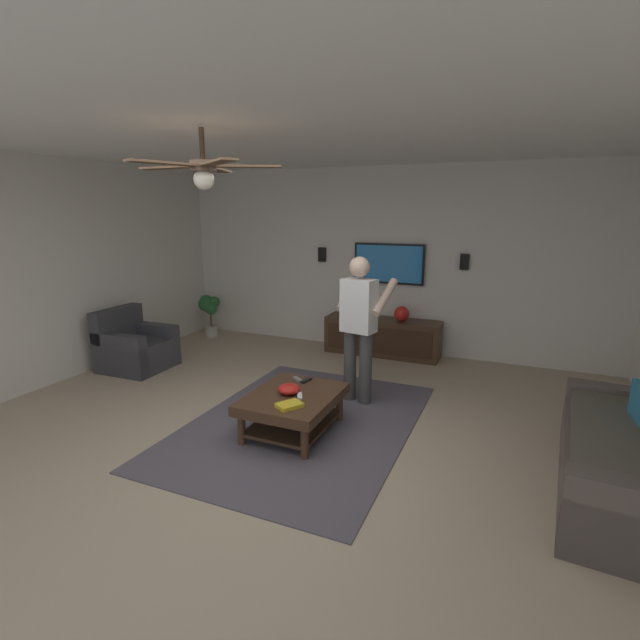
{
  "coord_description": "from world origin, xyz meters",
  "views": [
    {
      "loc": [
        -3.28,
        -1.94,
        2.12
      ],
      "look_at": [
        0.64,
        -0.23,
        1.11
      ],
      "focal_mm": 26.17,
      "sensor_mm": 36.0,
      "label": 1
    }
  ],
  "objects_px": {
    "potted_plant_short": "(209,308)",
    "bowl": "(289,389)",
    "couch": "(633,459)",
    "wall_speaker_left": "(465,262)",
    "remote_black": "(306,380)",
    "remote_grey": "(298,380)",
    "tv": "(389,264)",
    "wall_speaker_right": "(322,255)",
    "media_console": "(382,337)",
    "coffee_table": "(293,404)",
    "remote_white": "(300,396)",
    "vase_round": "(402,314)",
    "book": "(289,405)",
    "armchair": "(135,348)",
    "ceiling_fan": "(203,169)",
    "person_standing": "(359,321)"
  },
  "relations": [
    {
      "from": "wall_speaker_right",
      "to": "wall_speaker_left",
      "type": "bearing_deg",
      "value": -90.0
    },
    {
      "from": "bowl",
      "to": "wall_speaker_right",
      "type": "distance_m",
      "value": 3.36
    },
    {
      "from": "wall_speaker_left",
      "to": "book",
      "type": "bearing_deg",
      "value": 162.53
    },
    {
      "from": "potted_plant_short",
      "to": "bowl",
      "type": "distance_m",
      "value": 3.87
    },
    {
      "from": "potted_plant_short",
      "to": "wall_speaker_left",
      "type": "distance_m",
      "value": 4.19
    },
    {
      "from": "armchair",
      "to": "wall_speaker_left",
      "type": "height_order",
      "value": "wall_speaker_left"
    },
    {
      "from": "vase_round",
      "to": "wall_speaker_left",
      "type": "distance_m",
      "value": 1.13
    },
    {
      "from": "media_console",
      "to": "book",
      "type": "height_order",
      "value": "media_console"
    },
    {
      "from": "tv",
      "to": "potted_plant_short",
      "type": "bearing_deg",
      "value": -81.53
    },
    {
      "from": "couch",
      "to": "bowl",
      "type": "xyz_separation_m",
      "value": [
        -0.06,
        2.83,
        0.13
      ]
    },
    {
      "from": "tv",
      "to": "remote_white",
      "type": "distance_m",
      "value": 3.22
    },
    {
      "from": "tv",
      "to": "remote_white",
      "type": "bearing_deg",
      "value": 0.3
    },
    {
      "from": "armchair",
      "to": "ceiling_fan",
      "type": "relative_size",
      "value": 0.71
    },
    {
      "from": "armchair",
      "to": "potted_plant_short",
      "type": "xyz_separation_m",
      "value": [
        1.75,
        0.06,
        0.22
      ]
    },
    {
      "from": "wall_speaker_left",
      "to": "wall_speaker_right",
      "type": "distance_m",
      "value": 2.17
    },
    {
      "from": "potted_plant_short",
      "to": "remote_black",
      "type": "height_order",
      "value": "potted_plant_short"
    },
    {
      "from": "media_console",
      "to": "remote_grey",
      "type": "xyz_separation_m",
      "value": [
        -2.46,
        0.19,
        0.14
      ]
    },
    {
      "from": "book",
      "to": "wall_speaker_right",
      "type": "xyz_separation_m",
      "value": [
        3.34,
        1.12,
        1.02
      ]
    },
    {
      "from": "book",
      "to": "wall_speaker_left",
      "type": "xyz_separation_m",
      "value": [
        3.34,
        -1.05,
        1.0
      ]
    },
    {
      "from": "couch",
      "to": "bowl",
      "type": "bearing_deg",
      "value": 5.39
    },
    {
      "from": "couch",
      "to": "potted_plant_short",
      "type": "bearing_deg",
      "value": -19.86
    },
    {
      "from": "potted_plant_short",
      "to": "tv",
      "type": "bearing_deg",
      "value": -81.53
    },
    {
      "from": "bowl",
      "to": "remote_white",
      "type": "xyz_separation_m",
      "value": [
        -0.04,
        -0.13,
        -0.04
      ]
    },
    {
      "from": "potted_plant_short",
      "to": "media_console",
      "type": "bearing_deg",
      "value": -86.11
    },
    {
      "from": "wall_speaker_right",
      "to": "couch",
      "type": "bearing_deg",
      "value": -128.28
    },
    {
      "from": "remote_white",
      "to": "book",
      "type": "distance_m",
      "value": 0.24
    },
    {
      "from": "tv",
      "to": "bowl",
      "type": "xyz_separation_m",
      "value": [
        -3.04,
        0.12,
        -0.9
      ]
    },
    {
      "from": "remote_black",
      "to": "remote_grey",
      "type": "distance_m",
      "value": 0.08
    },
    {
      "from": "person_standing",
      "to": "remote_grey",
      "type": "height_order",
      "value": "person_standing"
    },
    {
      "from": "couch",
      "to": "bowl",
      "type": "height_order",
      "value": "couch"
    },
    {
      "from": "potted_plant_short",
      "to": "wall_speaker_right",
      "type": "bearing_deg",
      "value": -76.43
    },
    {
      "from": "remote_black",
      "to": "vase_round",
      "type": "xyz_separation_m",
      "value": [
        2.41,
        -0.4,
        0.25
      ]
    },
    {
      "from": "remote_black",
      "to": "vase_round",
      "type": "distance_m",
      "value": 2.45
    },
    {
      "from": "remote_grey",
      "to": "coffee_table",
      "type": "bearing_deg",
      "value": -39.8
    },
    {
      "from": "media_console",
      "to": "remote_grey",
      "type": "distance_m",
      "value": 2.47
    },
    {
      "from": "armchair",
      "to": "media_console",
      "type": "distance_m",
      "value": 3.51
    },
    {
      "from": "armchair",
      "to": "ceiling_fan",
      "type": "bearing_deg",
      "value": -33.33
    },
    {
      "from": "armchair",
      "to": "remote_black",
      "type": "relative_size",
      "value": 5.56
    },
    {
      "from": "tv",
      "to": "wall_speaker_left",
      "type": "height_order",
      "value": "tv"
    },
    {
      "from": "media_console",
      "to": "wall_speaker_right",
      "type": "bearing_deg",
      "value": -103.14
    },
    {
      "from": "couch",
      "to": "book",
      "type": "xyz_separation_m",
      "value": [
        -0.34,
        2.68,
        0.1
      ]
    },
    {
      "from": "tv",
      "to": "remote_black",
      "type": "height_order",
      "value": "tv"
    },
    {
      "from": "remote_white",
      "to": "vase_round",
      "type": "bearing_deg",
      "value": -32.79
    },
    {
      "from": "media_console",
      "to": "remote_white",
      "type": "xyz_separation_m",
      "value": [
        -2.84,
        -0.02,
        0.14
      ]
    },
    {
      "from": "vase_round",
      "to": "couch",
      "type": "bearing_deg",
      "value": -138.18
    },
    {
      "from": "coffee_table",
      "to": "media_console",
      "type": "distance_m",
      "value": 2.79
    },
    {
      "from": "coffee_table",
      "to": "wall_speaker_right",
      "type": "relative_size",
      "value": 4.55
    },
    {
      "from": "couch",
      "to": "wall_speaker_left",
      "type": "distance_m",
      "value": 3.59
    },
    {
      "from": "coffee_table",
      "to": "bowl",
      "type": "bearing_deg",
      "value": 107.13
    },
    {
      "from": "wall_speaker_right",
      "to": "media_console",
      "type": "bearing_deg",
      "value": -103.14
    }
  ]
}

